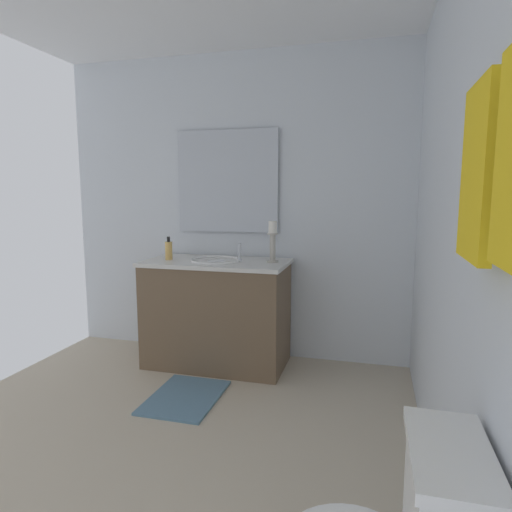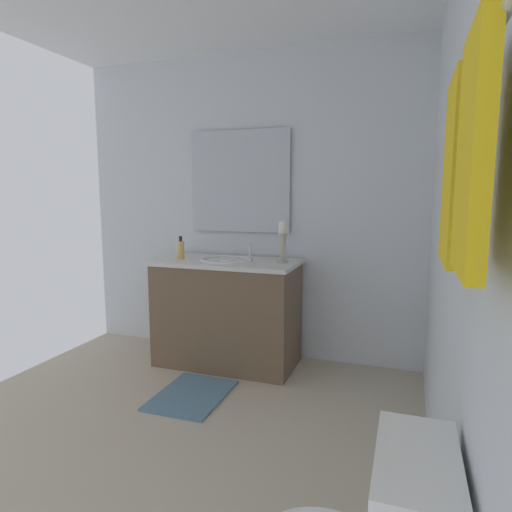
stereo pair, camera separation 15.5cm
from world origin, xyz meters
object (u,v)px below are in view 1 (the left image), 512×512
Objects in this scene: candle_holder_tall at (273,240)px; vanity_cabinet at (217,313)px; sink_basin at (216,266)px; mirror at (227,181)px; bath_mat at (185,397)px; soap_bottle at (169,250)px; towel_near_vanity at (478,173)px.

vanity_cabinet is at bearing -84.79° from candle_holder_tall.
sink_basin reaches higher than vanity_cabinet.
sink_basin is (-0.00, 0.00, 0.38)m from vanity_cabinet.
bath_mat is at bearing 0.00° from mirror.
soap_bottle is (0.32, -0.38, -0.54)m from mirror.
mirror reaches higher than soap_bottle.
sink_basin is 0.40m from soap_bottle.
bath_mat is (0.62, -0.00, -0.78)m from sink_basin.
vanity_cabinet is at bearing -0.01° from mirror.
soap_bottle is 0.41× the size of towel_near_vanity.
mirror reaches higher than sink_basin.
bath_mat is (0.91, 0.00, -1.43)m from mirror.
bath_mat is at bearing -132.68° from towel_near_vanity.
candle_holder_tall reaches higher than bath_mat.
candle_holder_tall reaches higher than vanity_cabinet.
bath_mat is at bearing -33.32° from candle_holder_tall.
sink_basin is at bearing 179.91° from bath_mat.
soap_bottle is 2.65m from towel_near_vanity.
bath_mat is (0.62, 0.00, -0.41)m from vanity_cabinet.
soap_bottle is at bearing -147.08° from bath_mat.
soap_bottle is at bearing -49.75° from mirror.
vanity_cabinet is 1.31× the size of mirror.
soap_bottle is 1.13m from bath_mat.
candle_holder_tall is at bearing 146.68° from bath_mat.
vanity_cabinet is at bearing 96.09° from soap_bottle.
candle_holder_tall is 1.27m from bath_mat.
towel_near_vanity is at bearing 43.51° from soap_bottle.
mirror is 2.62m from towel_near_vanity.
mirror reaches higher than vanity_cabinet.
towel_near_vanity is at bearing 36.24° from sink_basin.
sink_basin is 0.91× the size of towel_near_vanity.
sink_basin is at bearing 96.07° from soap_bottle.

